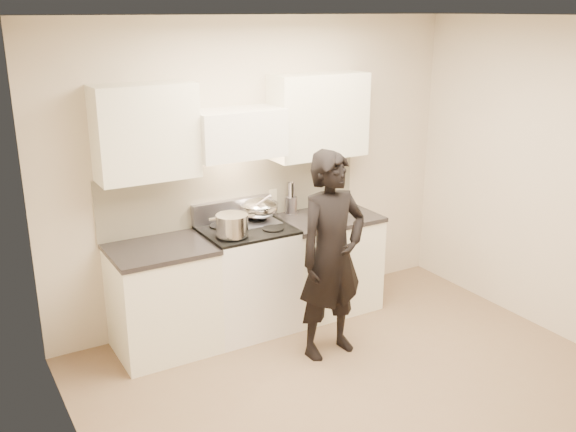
{
  "coord_description": "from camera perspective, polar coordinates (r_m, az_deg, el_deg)",
  "views": [
    {
      "loc": [
        -2.62,
        -3.27,
        2.74
      ],
      "look_at": [
        -0.1,
        1.05,
        1.13
      ],
      "focal_mm": 40.0,
      "sensor_mm": 36.0,
      "label": 1
    }
  ],
  "objects": [
    {
      "name": "ground_plane",
      "position": [
        5.01,
        7.33,
        -15.47
      ],
      "size": [
        4.0,
        4.0,
        0.0
      ],
      "primitive_type": "plane",
      "color": "#7E654C"
    },
    {
      "name": "room_shell",
      "position": [
        4.6,
        4.73,
        3.44
      ],
      "size": [
        4.04,
        3.54,
        2.7
      ],
      "color": "beige",
      "rests_on": "ground"
    },
    {
      "name": "stove",
      "position": [
        5.71,
        -3.64,
        -5.54
      ],
      "size": [
        0.76,
        0.65,
        0.96
      ],
      "color": "white",
      "rests_on": "ground"
    },
    {
      "name": "counter_right",
      "position": [
        6.1,
        3.36,
        -4.1
      ],
      "size": [
        0.92,
        0.67,
        0.92
      ],
      "color": "white",
      "rests_on": "ground"
    },
    {
      "name": "counter_left",
      "position": [
        5.44,
        -11.05,
        -7.23
      ],
      "size": [
        0.82,
        0.67,
        0.92
      ],
      "color": "white",
      "rests_on": "ground"
    },
    {
      "name": "wok",
      "position": [
        5.71,
        -2.62,
        0.69
      ],
      "size": [
        0.35,
        0.43,
        0.28
      ],
      "color": "#B1B1B1",
      "rests_on": "stove"
    },
    {
      "name": "stock_pot",
      "position": [
        5.3,
        -4.99,
        -0.8
      ],
      "size": [
        0.38,
        0.33,
        0.18
      ],
      "color": "#B1B1B1",
      "rests_on": "stove"
    },
    {
      "name": "utensil_crock",
      "position": [
        5.99,
        0.29,
        1.11
      ],
      "size": [
        0.11,
        0.11,
        0.29
      ],
      "color": "#9A98A8",
      "rests_on": "counter_right"
    },
    {
      "name": "spice_jar",
      "position": [
        5.98,
        1.97,
        0.6
      ],
      "size": [
        0.04,
        0.04,
        0.09
      ],
      "color": "gold",
      "rests_on": "counter_right"
    },
    {
      "name": "oil_glass",
      "position": [
        6.18,
        4.92,
        1.44
      ],
      "size": [
        0.09,
        0.09,
        0.15
      ],
      "color": "gold",
      "rests_on": "counter_right"
    },
    {
      "name": "person",
      "position": [
        5.16,
        3.9,
        -3.54
      ],
      "size": [
        0.65,
        0.46,
        1.72
      ],
      "primitive_type": "imported",
      "rotation": [
        0.0,
        0.0,
        0.07
      ],
      "color": "black",
      "rests_on": "ground"
    }
  ]
}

